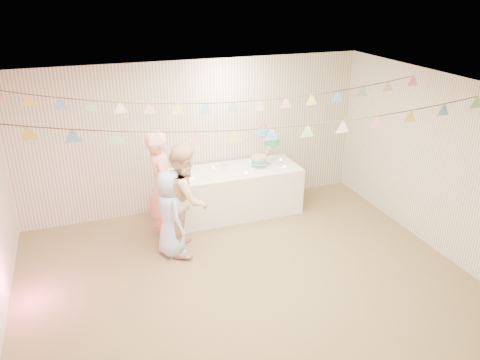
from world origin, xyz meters
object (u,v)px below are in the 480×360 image
object	(u,v)px
cake_stand	(265,149)
person_adult_a	(162,187)
table	(236,191)
person_child	(170,213)
person_adult_b	(185,198)

from	to	relation	value
cake_stand	person_adult_a	xyz separation A→B (m)	(-1.91, -0.55, -0.20)
person_adult_a	cake_stand	bearing A→B (deg)	-72.16
table	person_child	world-z (taller)	person_child
person_adult_b	person_child	distance (m)	0.30
cake_stand	person_adult_b	size ratio (longest dim) A/B	0.41
person_adult_a	person_adult_b	xyz separation A→B (m)	(0.26, -0.37, -0.06)
table	person_adult_a	size ratio (longest dim) A/B	1.21
table	cake_stand	world-z (taller)	cake_stand
cake_stand	person_adult_a	world-z (taller)	person_adult_a
cake_stand	person_child	xyz separation A→B (m)	(-1.88, -0.97, -0.44)
cake_stand	person_adult_b	xyz separation A→B (m)	(-1.64, -0.92, -0.26)
cake_stand	person_adult_a	bearing A→B (deg)	-163.85
person_adult_b	person_child	world-z (taller)	person_adult_b
cake_stand	person_child	bearing A→B (deg)	-152.68
person_child	cake_stand	bearing A→B (deg)	-70.49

